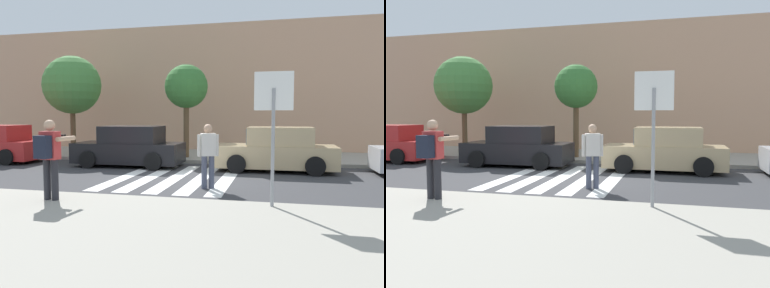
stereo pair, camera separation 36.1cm
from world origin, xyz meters
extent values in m
plane|color=#38383A|center=(0.00, 0.00, 0.00)|extent=(120.00, 120.00, 0.00)
cube|color=#9E998C|center=(0.00, -6.20, 0.07)|extent=(60.00, 6.00, 0.14)
cube|color=#9E998C|center=(0.00, 6.00, 0.07)|extent=(60.00, 4.80, 0.14)
cube|color=tan|center=(0.00, 10.40, 3.35)|extent=(56.00, 4.00, 6.71)
cube|color=silver|center=(-1.60, 0.20, 0.00)|extent=(0.44, 5.20, 0.01)
cube|color=silver|center=(-0.80, 0.20, 0.00)|extent=(0.44, 5.20, 0.01)
cube|color=silver|center=(0.00, 0.20, 0.00)|extent=(0.44, 5.20, 0.01)
cube|color=silver|center=(0.80, 0.20, 0.00)|extent=(0.44, 5.20, 0.01)
cube|color=silver|center=(1.60, 0.20, 0.00)|extent=(0.44, 5.20, 0.01)
cylinder|color=gray|center=(3.02, -3.53, 1.31)|extent=(0.07, 0.07, 2.35)
cube|color=white|center=(3.02, -3.51, 2.44)|extent=(0.76, 0.03, 0.76)
cube|color=red|center=(3.02, -3.49, 2.44)|extent=(0.66, 0.02, 0.66)
cylinder|color=#232328|center=(-1.73, -4.00, 0.58)|extent=(0.15, 0.15, 0.88)
cylinder|color=#232328|center=(-1.53, -4.02, 0.58)|extent=(0.15, 0.15, 0.88)
cube|color=#B73333|center=(-1.63, -4.01, 1.32)|extent=(0.40, 0.27, 0.60)
sphere|color=tan|center=(-1.63, -4.01, 1.75)|extent=(0.23, 0.23, 0.23)
cylinder|color=tan|center=(-1.85, -3.77, 1.46)|extent=(0.15, 0.59, 0.10)
cylinder|color=tan|center=(-1.38, -3.81, 1.46)|extent=(0.15, 0.59, 0.10)
cube|color=black|center=(-1.60, -3.61, 1.49)|extent=(0.15, 0.11, 0.10)
cube|color=black|center=(-1.66, -4.24, 1.30)|extent=(0.34, 0.23, 0.48)
cylinder|color=#474C60|center=(1.21, -1.37, 0.44)|extent=(0.15, 0.15, 0.88)
cylinder|color=#474C60|center=(1.39, -1.29, 0.44)|extent=(0.15, 0.15, 0.88)
cube|color=silver|center=(1.30, -1.33, 1.18)|extent=(0.44, 0.36, 0.60)
sphere|color=tan|center=(1.30, -1.33, 1.61)|extent=(0.23, 0.23, 0.23)
cylinder|color=silver|center=(1.08, -1.42, 1.16)|extent=(0.10, 0.10, 0.58)
cylinder|color=silver|center=(1.52, -1.24, 1.16)|extent=(0.10, 0.10, 0.58)
cube|color=red|center=(-8.51, 2.30, 0.53)|extent=(4.10, 1.70, 0.76)
cube|color=red|center=(-8.36, 2.30, 1.23)|extent=(2.20, 1.56, 0.64)
cube|color=slate|center=(-7.39, 2.30, 1.23)|extent=(0.10, 1.50, 0.51)
cylinder|color=black|center=(-7.24, 1.45, 0.32)|extent=(0.64, 0.22, 0.64)
cylinder|color=black|center=(-7.24, 3.15, 0.32)|extent=(0.64, 0.22, 0.64)
cube|color=black|center=(-2.47, 2.30, 0.53)|extent=(4.10, 1.70, 0.76)
cube|color=black|center=(-2.32, 2.30, 1.23)|extent=(2.20, 1.56, 0.64)
cube|color=slate|center=(-3.39, 2.30, 1.23)|extent=(0.10, 1.50, 0.54)
cube|color=slate|center=(-1.35, 2.30, 1.23)|extent=(0.10, 1.50, 0.51)
cylinder|color=black|center=(-3.74, 1.45, 0.32)|extent=(0.64, 0.22, 0.64)
cylinder|color=black|center=(-3.74, 3.15, 0.32)|extent=(0.64, 0.22, 0.64)
cylinder|color=black|center=(-1.20, 1.45, 0.32)|extent=(0.64, 0.22, 0.64)
cylinder|color=black|center=(-1.20, 3.15, 0.32)|extent=(0.64, 0.22, 0.64)
cube|color=tan|center=(3.03, 2.30, 0.53)|extent=(4.10, 1.70, 0.76)
cube|color=tan|center=(3.18, 2.30, 1.23)|extent=(2.20, 1.56, 0.64)
cube|color=slate|center=(2.11, 2.30, 1.23)|extent=(0.10, 1.50, 0.54)
cube|color=slate|center=(4.15, 2.30, 1.23)|extent=(0.10, 1.50, 0.51)
cylinder|color=black|center=(1.76, 1.45, 0.32)|extent=(0.64, 0.22, 0.64)
cylinder|color=black|center=(1.76, 3.15, 0.32)|extent=(0.64, 0.22, 0.64)
cylinder|color=black|center=(4.30, 1.45, 0.32)|extent=(0.64, 0.22, 0.64)
cylinder|color=black|center=(4.30, 3.15, 0.32)|extent=(0.64, 0.22, 0.64)
cylinder|color=brown|center=(-6.28, 4.74, 1.35)|extent=(0.24, 0.24, 2.42)
sphere|color=#47843D|center=(-6.28, 4.74, 3.36)|extent=(2.68, 2.68, 2.68)
cylinder|color=brown|center=(-0.77, 4.63, 1.39)|extent=(0.24, 0.24, 2.50)
sphere|color=#387533|center=(-0.77, 4.63, 3.19)|extent=(1.86, 1.86, 1.86)
camera|label=1|loc=(3.12, -11.08, 1.96)|focal=35.00mm
camera|label=2|loc=(3.47, -10.99, 1.96)|focal=35.00mm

